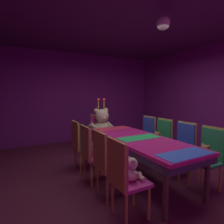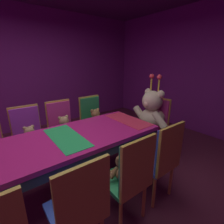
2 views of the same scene
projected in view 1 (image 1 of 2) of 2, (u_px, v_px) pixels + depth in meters
ground_plane at (138, 178)px, 3.29m from camera, size 7.90×7.90×0.00m
wall_back at (80, 97)px, 5.96m from camera, size 5.20×0.12×2.80m
ceiling_panel at (141, 15)px, 3.01m from camera, size 5.20×6.40×0.04m
banquet_table at (139, 143)px, 3.22m from camera, size 0.90×2.33×0.75m
chair_left_0 at (122, 172)px, 2.15m from camera, size 0.42×0.41×0.98m
teddy_left_0 at (132, 170)px, 2.22m from camera, size 0.24×0.31×0.29m
chair_left_1 at (104, 158)px, 2.61m from camera, size 0.42×0.41×0.98m
teddy_left_1 at (113, 158)px, 2.67m from camera, size 0.23×0.29×0.28m
chair_left_2 at (90, 149)px, 3.05m from camera, size 0.42×0.41×0.98m
teddy_left_2 at (98, 148)px, 3.12m from camera, size 0.26×0.33×0.31m
chair_left_3 at (79, 141)px, 3.57m from camera, size 0.42×0.41×0.98m
teddy_left_3 at (86, 140)px, 3.64m from camera, size 0.27×0.35×0.33m
chair_right_0 at (210, 152)px, 2.90m from camera, size 0.42×0.41×0.98m
teddy_right_0 at (204, 154)px, 2.84m from camera, size 0.22×0.29×0.27m
chair_right_1 at (184, 143)px, 3.40m from camera, size 0.42×0.41×0.98m
chair_right_2 at (162, 137)px, 3.87m from camera, size 0.42×0.41×0.98m
teddy_right_2 at (157, 139)px, 3.80m from camera, size 0.23×0.29×0.27m
chair_right_3 at (147, 133)px, 4.30m from camera, size 0.42×0.41×0.98m
throne_chair at (99, 129)px, 4.73m from camera, size 0.41×0.42×0.98m
king_teddy_bear at (102, 124)px, 4.56m from camera, size 0.74×0.57×0.94m
pendant_light at (163, 23)px, 2.69m from camera, size 0.20×0.20×0.20m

